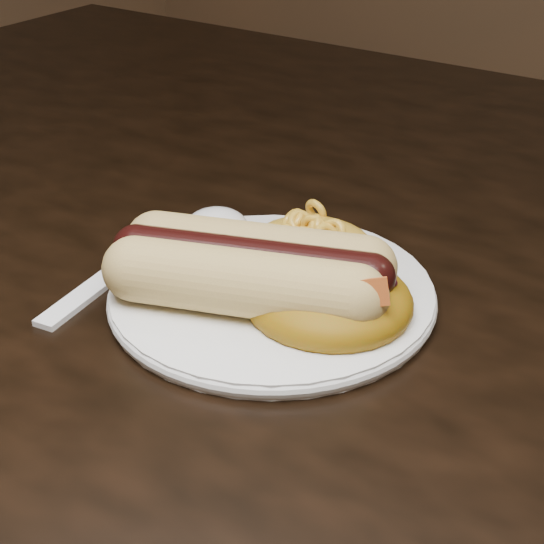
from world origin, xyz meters
The scene contains 7 objects.
table centered at (0.00, 0.00, 0.66)m, with size 1.60×0.90×0.75m.
plate centered at (-0.09, -0.11, 0.76)m, with size 0.20×0.20×0.01m, color white.
hotdog centered at (-0.10, -0.13, 0.78)m, with size 0.15×0.11×0.04m.
mac_and_cheese centered at (-0.10, -0.06, 0.78)m, with size 0.09×0.08×0.03m, color yellow.
sour_cream centered at (-0.16, -0.08, 0.77)m, with size 0.04×0.04×0.03m, color white.
taco_salad centered at (-0.05, -0.11, 0.78)m, with size 0.10×0.10×0.05m.
fork centered at (-0.19, -0.16, 0.75)m, with size 0.02×0.16×0.00m, color white.
Camera 1 is at (0.16, -0.48, 1.03)m, focal length 55.00 mm.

